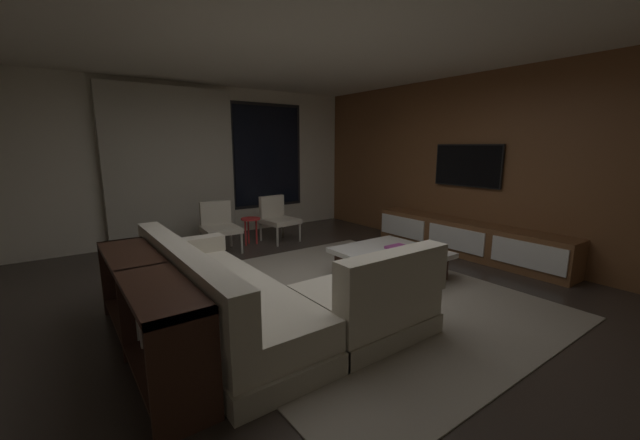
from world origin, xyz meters
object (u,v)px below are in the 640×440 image
mounted_tv (467,166)px  console_table_behind_couch (146,307)px  coffee_table (390,264)px  book_stack_on_coffee_table (397,248)px  accent_chair_by_curtain (219,224)px  media_console (467,239)px  side_stool (250,223)px  sectional_couch (260,299)px  accent_chair_near_window (277,216)px

mounted_tv → console_table_behind_couch: bearing=-175.9°
coffee_table → book_stack_on_coffee_table: bearing=-13.8°
accent_chair_by_curtain → media_console: (2.93, -2.46, -0.18)m
media_console → console_table_behind_couch: bearing=-178.3°
side_stool → console_table_behind_couch: console_table_behind_couch is taller
side_stool → media_console: size_ratio=0.15×
accent_chair_by_curtain → console_table_behind_couch: size_ratio=0.37×
sectional_couch → coffee_table: 1.97m
mounted_tv → accent_chair_by_curtain: bearing=144.0°
side_stool → mounted_tv: size_ratio=0.41×
coffee_table → accent_chair_by_curtain: size_ratio=1.49×
sectional_couch → book_stack_on_coffee_table: 2.05m
accent_chair_near_window → console_table_behind_couch: bearing=-135.2°
media_console → mounted_tv: bearing=47.5°
book_stack_on_coffee_table → accent_chair_near_window: accent_chair_near_window is taller
accent_chair_by_curtain → mounted_tv: bearing=-36.0°
accent_chair_near_window → accent_chair_by_curtain: (-1.08, -0.05, 0.00)m
sectional_couch → accent_chair_near_window: sectional_couch is taller
sectional_couch → side_stool: 3.04m
side_stool → console_table_behind_couch: (-2.16, -2.65, 0.04)m
media_console → mounted_tv: mounted_tv is taller
book_stack_on_coffee_table → accent_chair_near_window: size_ratio=0.35×
accent_chair_near_window → console_table_behind_couch: (-2.67, -2.65, -0.02)m
console_table_behind_couch → accent_chair_near_window: bearing=44.8°
accent_chair_by_curtain → console_table_behind_couch: accent_chair_by_curtain is taller
book_stack_on_coffee_table → accent_chair_by_curtain: size_ratio=0.35×
media_console → mounted_tv: (0.18, 0.20, 1.10)m
book_stack_on_coffee_table → side_stool: 2.66m
coffee_table → console_table_behind_couch: (-2.86, -0.13, 0.22)m
sectional_couch → console_table_behind_couch: sectional_couch is taller
accent_chair_by_curtain → accent_chair_near_window: bearing=2.5°
coffee_table → console_table_behind_couch: 2.88m
accent_chair_near_window → console_table_behind_couch: 3.76m
coffee_table → accent_chair_by_curtain: bearing=117.2°
accent_chair_by_curtain → side_stool: size_ratio=1.70×
accent_chair_by_curtain → sectional_couch: bearing=-104.0°
sectional_couch → coffee_table: sectional_couch is taller
book_stack_on_coffee_table → accent_chair_by_curtain: accent_chair_by_curtain is taller
coffee_table → console_table_behind_couch: console_table_behind_couch is taller
accent_chair_near_window → side_stool: accent_chair_near_window is taller
coffee_table → book_stack_on_coffee_table: size_ratio=4.20×
accent_chair_near_window → accent_chair_by_curtain: 1.08m
coffee_table → book_stack_on_coffee_table: (0.08, -0.02, 0.20)m
coffee_table → console_table_behind_couch: size_ratio=0.55×
book_stack_on_coffee_table → sectional_couch: bearing=-173.4°
book_stack_on_coffee_table → accent_chair_by_curtain: (-1.35, 2.49, 0.05)m
accent_chair_near_window → mounted_tv: mounted_tv is taller
coffee_table → mounted_tv: size_ratio=1.05×
coffee_table → accent_chair_near_window: (-0.20, 2.52, 0.25)m
sectional_couch → accent_chair_by_curtain: 2.82m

